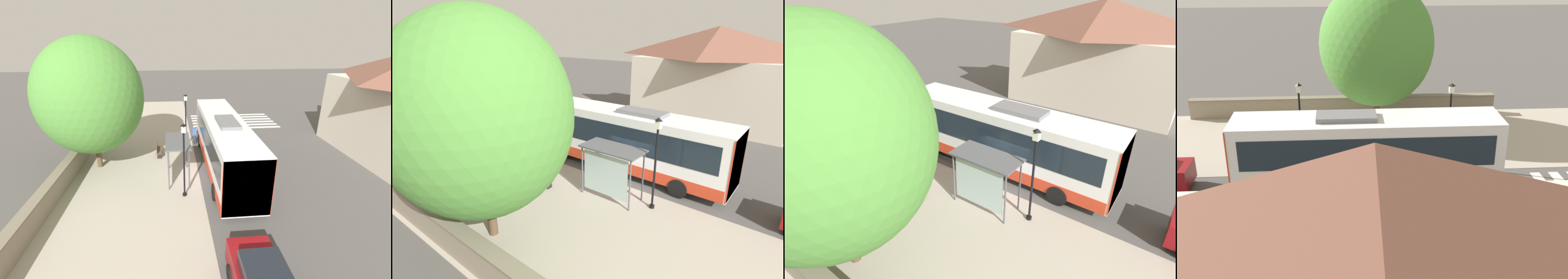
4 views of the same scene
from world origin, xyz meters
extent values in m
plane|color=#514F4C|center=(0.00, 0.00, 0.00)|extent=(120.00, 120.00, 0.00)
cube|color=#ADA393|center=(-4.50, 0.00, 0.01)|extent=(9.00, 44.00, 0.02)
cube|color=gray|center=(-8.55, 0.00, 0.62)|extent=(0.50, 20.00, 1.23)
cube|color=#776C5B|center=(-8.55, 0.00, 1.27)|extent=(0.60, 20.00, 0.08)
pyramid|color=brown|center=(15.39, 0.42, 7.06)|extent=(7.40, 13.44, 2.59)
cube|color=white|center=(1.77, 0.99, 2.04)|extent=(2.46, 12.17, 3.19)
cube|color=black|center=(1.77, 0.99, 2.46)|extent=(2.50, 11.20, 1.40)
cube|color=red|center=(1.77, 0.99, 0.77)|extent=(2.50, 11.93, 0.64)
cube|color=red|center=(1.77, -5.07, 2.04)|extent=(2.50, 0.06, 3.06)
cube|color=black|center=(1.77, 7.04, 3.32)|extent=(1.84, 0.08, 0.45)
cube|color=slate|center=(1.77, 0.08, 3.75)|extent=(1.23, 2.68, 0.22)
cylinder|color=black|center=(0.62, 5.25, 0.50)|extent=(0.30, 1.00, 1.00)
cylinder|color=black|center=(2.92, 5.25, 0.50)|extent=(0.30, 1.00, 1.00)
cylinder|color=black|center=(0.62, -2.78, 0.50)|extent=(0.30, 1.00, 1.00)
cylinder|color=black|center=(2.92, -2.78, 0.50)|extent=(0.30, 1.00, 1.00)
cylinder|color=#515459|center=(-0.77, -1.50, 1.30)|extent=(0.08, 0.08, 2.60)
cylinder|color=#515459|center=(-0.77, 1.29, 1.30)|extent=(0.08, 0.08, 2.60)
cylinder|color=#515459|center=(-2.01, -1.50, 1.30)|extent=(0.08, 0.08, 2.60)
cylinder|color=#515459|center=(-2.01, 1.29, 1.30)|extent=(0.08, 0.08, 2.60)
cube|color=#515459|center=(-1.39, -0.10, 2.64)|extent=(1.54, 3.09, 0.08)
cube|color=silver|center=(-1.99, -0.10, 1.43)|extent=(0.03, 2.51, 2.08)
cylinder|color=#2D3347|center=(0.10, 5.72, 0.40)|extent=(0.12, 0.12, 0.81)
cylinder|color=#2D3347|center=(0.26, 5.72, 0.40)|extent=(0.12, 0.12, 0.81)
cube|color=#38609E|center=(0.18, 5.72, 1.13)|extent=(0.34, 0.22, 0.65)
sphere|color=tan|center=(0.18, 5.72, 1.57)|extent=(0.22, 0.22, 0.22)
cube|color=brown|center=(-2.77, 3.58, 0.45)|extent=(0.40, 1.55, 0.06)
cube|color=brown|center=(-2.94, 3.58, 0.68)|extent=(0.04, 1.55, 0.40)
cube|color=black|center=(-2.77, 2.96, 0.23)|extent=(0.32, 0.06, 0.45)
cube|color=black|center=(-2.77, 4.20, 0.23)|extent=(0.32, 0.06, 0.45)
cylinder|color=black|center=(-0.58, 5.29, 0.08)|extent=(0.24, 0.24, 0.16)
cylinder|color=black|center=(-0.58, 5.29, 2.00)|extent=(0.10, 0.10, 4.00)
cube|color=silver|center=(-0.58, 5.29, 4.17)|extent=(0.24, 0.24, 0.35)
pyramid|color=black|center=(-0.58, 5.29, 4.42)|extent=(0.28, 0.28, 0.14)
cylinder|color=black|center=(-1.11, -2.24, 0.08)|extent=(0.24, 0.24, 0.16)
cylinder|color=black|center=(-1.11, -2.24, 2.00)|extent=(0.10, 0.10, 3.99)
cube|color=silver|center=(-1.11, -2.24, 4.17)|extent=(0.24, 0.24, 0.35)
pyramid|color=black|center=(-1.11, -2.24, 4.41)|extent=(0.28, 0.28, 0.14)
cylinder|color=brown|center=(-6.97, 2.04, 1.61)|extent=(0.37, 0.37, 3.22)
ellipsoid|color=#4C8C38|center=(-6.97, 2.04, 5.12)|extent=(6.90, 6.90, 7.60)
cylinder|color=black|center=(0.35, -8.11, 0.32)|extent=(0.22, 0.64, 0.64)
camera|label=1|loc=(-1.67, -15.38, 8.76)|focal=24.00mm
camera|label=2|loc=(-12.90, -7.63, 8.04)|focal=28.00mm
camera|label=3|loc=(-10.81, -6.62, 9.43)|focal=28.00mm
camera|label=4|loc=(22.21, -0.04, 11.33)|focal=45.00mm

